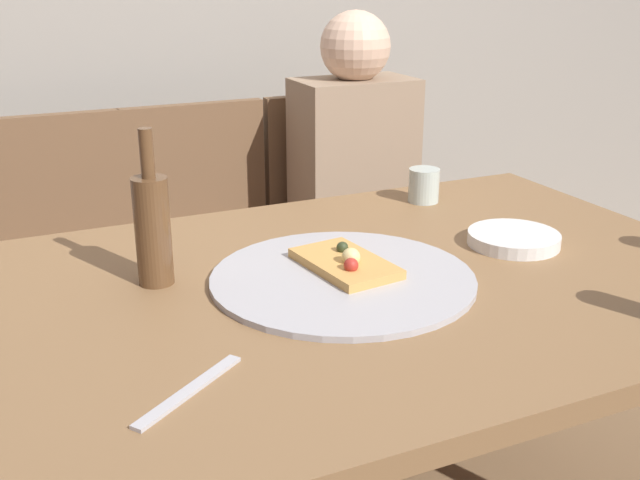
{
  "coord_description": "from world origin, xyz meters",
  "views": [
    {
      "loc": [
        -0.64,
        -1.19,
        1.29
      ],
      "look_at": [
        -0.05,
        0.1,
        0.77
      ],
      "focal_mm": 42.56,
      "sensor_mm": 36.0,
      "label": 1
    }
  ],
  "objects_px": {
    "pizza_slice_last": "(346,263)",
    "table_knife": "(189,391)",
    "dining_table": "(365,310)",
    "guest_in_sweater": "(367,192)",
    "chair_middle": "(210,237)",
    "tumbler_far": "(424,185)",
    "plate_stack": "(514,239)",
    "chair_right": "(344,218)",
    "wine_bottle": "(153,227)",
    "chair_left": "(59,259)",
    "pizza_tray": "(342,278)"
  },
  "relations": [
    {
      "from": "pizza_slice_last",
      "to": "table_knife",
      "type": "height_order",
      "value": "pizza_slice_last"
    },
    {
      "from": "dining_table",
      "to": "guest_in_sweater",
      "type": "relative_size",
      "value": 1.28
    },
    {
      "from": "table_knife",
      "to": "chair_middle",
      "type": "relative_size",
      "value": 0.24
    },
    {
      "from": "pizza_slice_last",
      "to": "tumbler_far",
      "type": "height_order",
      "value": "tumbler_far"
    },
    {
      "from": "plate_stack",
      "to": "table_knife",
      "type": "distance_m",
      "value": 0.85
    },
    {
      "from": "chair_right",
      "to": "tumbler_far",
      "type": "bearing_deg",
      "value": 85.3
    },
    {
      "from": "tumbler_far",
      "to": "guest_in_sweater",
      "type": "bearing_deg",
      "value": 83.45
    },
    {
      "from": "wine_bottle",
      "to": "chair_right",
      "type": "relative_size",
      "value": 0.33
    },
    {
      "from": "table_knife",
      "to": "chair_left",
      "type": "bearing_deg",
      "value": 57.41
    },
    {
      "from": "tumbler_far",
      "to": "guest_in_sweater",
      "type": "distance_m",
      "value": 0.41
    },
    {
      "from": "dining_table",
      "to": "chair_right",
      "type": "relative_size",
      "value": 1.66
    },
    {
      "from": "tumbler_far",
      "to": "table_knife",
      "type": "bearing_deg",
      "value": -140.72
    },
    {
      "from": "pizza_slice_last",
      "to": "chair_middle",
      "type": "bearing_deg",
      "value": 91.08
    },
    {
      "from": "plate_stack",
      "to": "table_knife",
      "type": "bearing_deg",
      "value": -159.8
    },
    {
      "from": "wine_bottle",
      "to": "table_knife",
      "type": "distance_m",
      "value": 0.43
    },
    {
      "from": "pizza_tray",
      "to": "plate_stack",
      "type": "distance_m",
      "value": 0.42
    },
    {
      "from": "dining_table",
      "to": "wine_bottle",
      "type": "distance_m",
      "value": 0.44
    },
    {
      "from": "pizza_slice_last",
      "to": "chair_right",
      "type": "bearing_deg",
      "value": 63.57
    },
    {
      "from": "dining_table",
      "to": "chair_right",
      "type": "xyz_separation_m",
      "value": [
        0.41,
        0.91,
        -0.14
      ]
    },
    {
      "from": "plate_stack",
      "to": "chair_right",
      "type": "xyz_separation_m",
      "value": [
        0.04,
        0.89,
        -0.22
      ]
    },
    {
      "from": "pizza_slice_last",
      "to": "chair_right",
      "type": "height_order",
      "value": "chair_right"
    },
    {
      "from": "chair_middle",
      "to": "guest_in_sweater",
      "type": "height_order",
      "value": "guest_in_sweater"
    },
    {
      "from": "plate_stack",
      "to": "wine_bottle",
      "type": "bearing_deg",
      "value": 171.14
    },
    {
      "from": "chair_left",
      "to": "chair_right",
      "type": "xyz_separation_m",
      "value": [
        0.89,
        0.0,
        0.0
      ]
    },
    {
      "from": "pizza_tray",
      "to": "chair_right",
      "type": "xyz_separation_m",
      "value": [
        0.46,
        0.91,
        -0.22
      ]
    },
    {
      "from": "tumbler_far",
      "to": "table_knife",
      "type": "distance_m",
      "value": 1.02
    },
    {
      "from": "table_knife",
      "to": "chair_left",
      "type": "distance_m",
      "value": 1.2
    },
    {
      "from": "pizza_slice_last",
      "to": "chair_middle",
      "type": "relative_size",
      "value": 0.26
    },
    {
      "from": "pizza_slice_last",
      "to": "tumbler_far",
      "type": "distance_m",
      "value": 0.53
    },
    {
      "from": "dining_table",
      "to": "wine_bottle",
      "type": "height_order",
      "value": "wine_bottle"
    },
    {
      "from": "chair_left",
      "to": "chair_right",
      "type": "bearing_deg",
      "value": -180.0
    },
    {
      "from": "table_knife",
      "to": "chair_middle",
      "type": "xyz_separation_m",
      "value": [
        0.38,
        1.18,
        -0.21
      ]
    },
    {
      "from": "pizza_slice_last",
      "to": "wine_bottle",
      "type": "distance_m",
      "value": 0.37
    },
    {
      "from": "dining_table",
      "to": "chair_left",
      "type": "height_order",
      "value": "chair_left"
    },
    {
      "from": "table_knife",
      "to": "chair_middle",
      "type": "distance_m",
      "value": 1.26
    },
    {
      "from": "chair_left",
      "to": "guest_in_sweater",
      "type": "distance_m",
      "value": 0.91
    },
    {
      "from": "chair_middle",
      "to": "guest_in_sweater",
      "type": "bearing_deg",
      "value": 161.6
    },
    {
      "from": "pizza_slice_last",
      "to": "pizza_tray",
      "type": "bearing_deg",
      "value": -127.61
    },
    {
      "from": "tumbler_far",
      "to": "plate_stack",
      "type": "xyz_separation_m",
      "value": [
        0.01,
        -0.35,
        -0.03
      ]
    },
    {
      "from": "pizza_tray",
      "to": "chair_middle",
      "type": "distance_m",
      "value": 0.94
    },
    {
      "from": "chair_middle",
      "to": "wine_bottle",
      "type": "bearing_deg",
      "value": 66.96
    },
    {
      "from": "pizza_slice_last",
      "to": "dining_table",
      "type": "bearing_deg",
      "value": -49.43
    },
    {
      "from": "chair_left",
      "to": "chair_right",
      "type": "height_order",
      "value": "same"
    },
    {
      "from": "pizza_tray",
      "to": "wine_bottle",
      "type": "height_order",
      "value": "wine_bottle"
    },
    {
      "from": "wine_bottle",
      "to": "chair_left",
      "type": "bearing_deg",
      "value": 98.08
    },
    {
      "from": "pizza_tray",
      "to": "table_knife",
      "type": "relative_size",
      "value": 2.3
    },
    {
      "from": "pizza_tray",
      "to": "dining_table",
      "type": "bearing_deg",
      "value": -3.83
    },
    {
      "from": "chair_right",
      "to": "pizza_slice_last",
      "type": "bearing_deg",
      "value": 63.57
    },
    {
      "from": "tumbler_far",
      "to": "plate_stack",
      "type": "distance_m",
      "value": 0.35
    },
    {
      "from": "tumbler_far",
      "to": "dining_table",
      "type": "bearing_deg",
      "value": -134.07
    }
  ]
}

